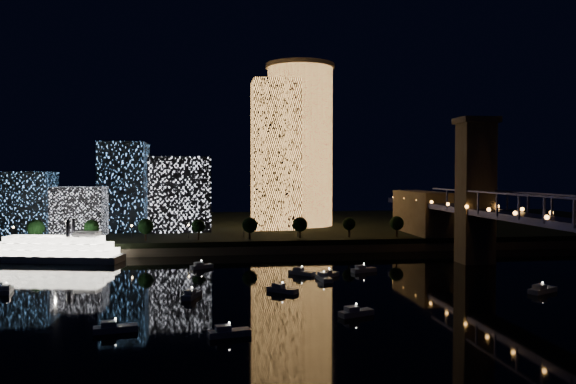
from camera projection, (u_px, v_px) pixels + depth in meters
name	position (u px, v px, depth m)	size (l,w,h in m)	color
ground	(317.00, 302.00, 135.06)	(520.00, 520.00, 0.00)	black
far_bank	(259.00, 227.00, 293.37)	(420.00, 160.00, 5.00)	black
seawall	(277.00, 249.00, 216.19)	(420.00, 6.00, 3.00)	#6B5E4C
tower_cylindrical	(300.00, 145.00, 276.99)	(34.00, 34.00, 79.31)	#F7A44F
tower_rectangular	(275.00, 155.00, 261.17)	(21.56, 21.56, 68.59)	#F7A44F
midrise_blocks	(123.00, 195.00, 247.30)	(85.13, 42.63, 39.74)	white
truss_bridge	(558.00, 229.00, 147.08)	(13.00, 266.00, 50.00)	#181E4E
riverboat	(48.00, 250.00, 196.39)	(51.82, 20.86, 15.31)	silver
motorboats	(287.00, 288.00, 147.37)	(144.49, 82.08, 2.78)	silver
esplanade_trees	(184.00, 226.00, 216.98)	(165.95, 6.38, 8.69)	black
street_lamps	(189.00, 228.00, 223.15)	(132.70, 0.70, 5.65)	black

